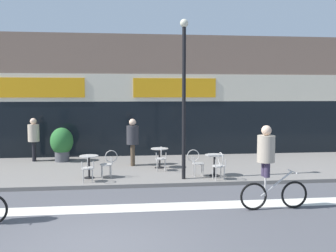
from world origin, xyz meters
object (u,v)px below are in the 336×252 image
cafe_chair_1_near (161,157)px  bistro_table_1 (160,154)px  cafe_chair_2_near (219,164)px  pedestrian_near_end (133,138)px  bistro_table_0 (89,162)px  lamp_post (184,88)px  cafe_chair_0_side (108,162)px  cafe_chair_2_side (196,161)px  cafe_chair_0_near (88,166)px  pedestrian_far_end (34,136)px  bistro_table_2 (214,161)px  cyclist_0 (268,161)px  planter_pot (62,143)px

cafe_chair_1_near → bistro_table_1: bearing=3.8°
cafe_chair_2_near → pedestrian_near_end: bearing=34.8°
bistro_table_0 → cafe_chair_1_near: 2.59m
lamp_post → pedestrian_near_end: lamp_post is taller
cafe_chair_0_side → pedestrian_near_end: size_ratio=0.50×
bistro_table_1 → cafe_chair_2_side: bearing=-56.9°
cafe_chair_2_near → bistro_table_0: bearing=71.4°
cafe_chair_0_near → pedestrian_far_end: size_ratio=0.51×
cafe_chair_0_near → lamp_post: bearing=-92.3°
cafe_chair_0_side → cafe_chair_1_near: same height
cafe_chair_0_near → lamp_post: lamp_post is taller
cafe_chair_0_near → cafe_chair_2_side: (3.50, 0.49, 0.00)m
bistro_table_2 → cyclist_0: (0.50, -3.50, 0.58)m
pedestrian_near_end → pedestrian_far_end: (-3.97, 1.46, -0.02)m
bistro_table_2 → cafe_chair_0_side: (-3.51, 0.14, 0.01)m
bistro_table_0 → cafe_chair_2_near: cafe_chair_2_near is taller
cafe_chair_1_near → cafe_chair_2_side: bearing=-128.9°
cafe_chair_2_near → pedestrian_far_end: pedestrian_far_end is taller
cafe_chair_1_near → cafe_chair_0_side: bearing=119.6°
bistro_table_1 → pedestrian_near_end: (-0.97, 0.61, 0.55)m
bistro_table_2 → lamp_post: lamp_post is taller
cafe_chair_0_near → planter_pot: (-1.36, 3.96, 0.23)m
cafe_chair_0_side → cafe_chair_2_near: same height
planter_pot → cafe_chair_2_near: bearing=-36.7°
cafe_chair_0_near → lamp_post: 3.88m
cafe_chair_0_near → pedestrian_near_end: size_ratio=0.50×
bistro_table_0 → lamp_post: lamp_post is taller
cafe_chair_1_near → pedestrian_far_end: (-4.93, 2.69, 0.53)m
bistro_table_0 → cafe_chair_0_near: (0.01, -0.63, -0.00)m
cafe_chair_0_side → pedestrian_far_end: pedestrian_far_end is taller
planter_pot → bistro_table_2: bearing=-32.3°
bistro_table_2 → cafe_chair_1_near: 1.97m
bistro_table_0 → cafe_chair_2_near: size_ratio=0.82×
bistro_table_0 → cafe_chair_2_near: (4.14, -0.76, -0.00)m
cafe_chair_2_side → planter_pot: (-4.86, 3.47, 0.23)m
cafe_chair_2_near → bistro_table_2: bearing=-7.2°
cafe_chair_0_near → cyclist_0: 5.55m
bistro_table_2 → cafe_chair_1_near: bearing=149.4°
bistro_table_0 → cyclist_0: size_ratio=0.35×
lamp_post → bistro_table_2: bearing=17.1°
bistro_table_0 → cafe_chair_2_near: bearing=-10.4°
pedestrian_far_end → pedestrian_near_end: bearing=148.6°
cafe_chair_0_near → pedestrian_near_end: pedestrian_near_end is taller
bistro_table_2 → lamp_post: 2.69m
bistro_table_1 → pedestrian_near_end: 1.27m
bistro_table_0 → pedestrian_far_end: 4.38m
bistro_table_0 → cyclist_0: 5.92m
cafe_chair_0_side → cafe_chair_2_side: bearing=168.7°
cafe_chair_1_near → cafe_chair_0_near: bearing=125.8°
planter_pot → cafe_chair_0_side: bearing=-59.3°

